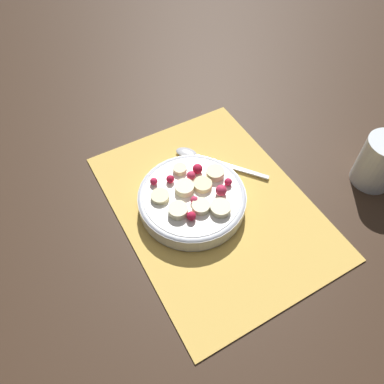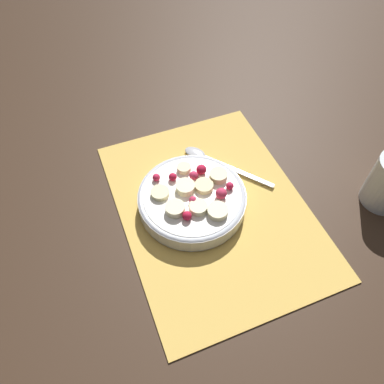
{
  "view_description": "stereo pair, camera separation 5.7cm",
  "coord_description": "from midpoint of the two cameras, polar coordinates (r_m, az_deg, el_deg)",
  "views": [
    {
      "loc": [
        0.34,
        -0.24,
        0.6
      ],
      "look_at": [
        -0.02,
        -0.04,
        0.05
      ],
      "focal_mm": 35.0,
      "sensor_mm": 36.0,
      "label": 1
    },
    {
      "loc": [
        0.37,
        -0.19,
        0.6
      ],
      "look_at": [
        -0.02,
        -0.04,
        0.05
      ],
      "focal_mm": 35.0,
      "sensor_mm": 36.0,
      "label": 2
    }
  ],
  "objects": [
    {
      "name": "placemat",
      "position": [
        0.73,
        5.43,
        -2.46
      ],
      "size": [
        0.47,
        0.35,
        0.01
      ],
      "color": "#E0B251",
      "rests_on": "ground_plane"
    },
    {
      "name": "fruit_bowl",
      "position": [
        0.71,
        2.36,
        -1.08
      ],
      "size": [
        0.2,
        0.2,
        0.06
      ],
      "color": "silver",
      "rests_on": "placemat"
    },
    {
      "name": "spoon",
      "position": [
        0.8,
        4.81,
        4.92
      ],
      "size": [
        0.17,
        0.14,
        0.01
      ],
      "rotation": [
        0.0,
        0.0,
        3.81
      ],
      "color": "#B2B2B7",
      "rests_on": "placemat"
    },
    {
      "name": "ground_plane",
      "position": [
        0.73,
        5.41,
        -2.59
      ],
      "size": [
        3.0,
        3.0,
        0.0
      ],
      "primitive_type": "plane",
      "color": "#382619"
    }
  ]
}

